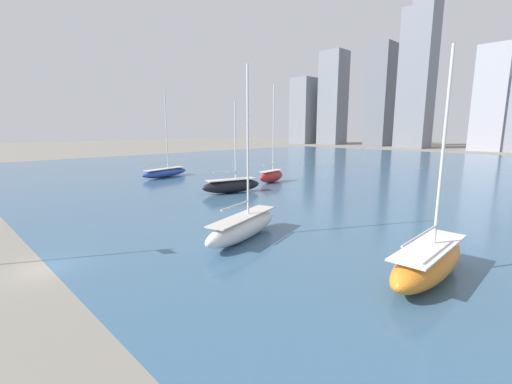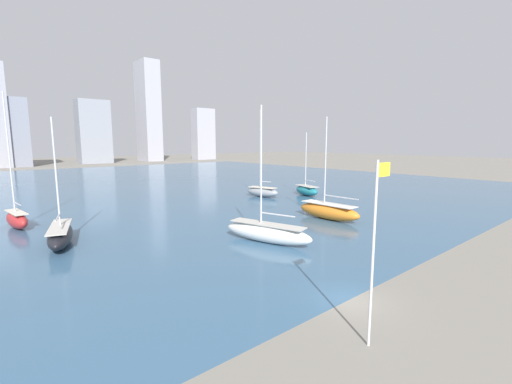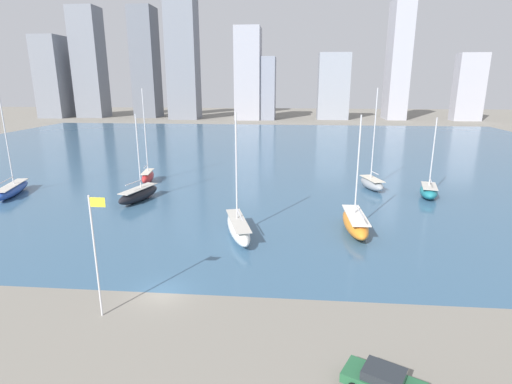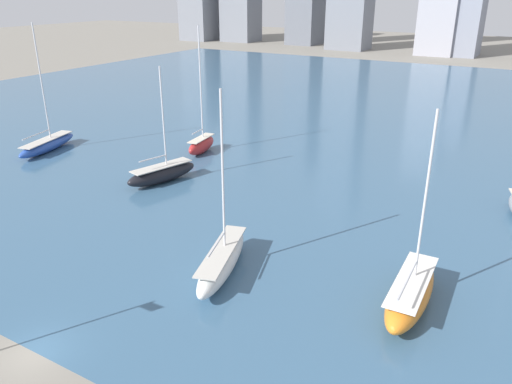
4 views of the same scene
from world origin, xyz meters
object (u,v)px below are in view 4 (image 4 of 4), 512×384
at_px(sailboat_black, 162,173).
at_px(sailboat_white, 222,260).
at_px(sailboat_blue, 47,144).
at_px(sailboat_red, 201,144).
at_px(sailboat_orange, 411,292).

height_order(sailboat_black, sailboat_white, sailboat_white).
relative_size(sailboat_black, sailboat_blue, 0.78).
xyz_separation_m(sailboat_black, sailboat_blue, (-21.18, 1.38, -0.12)).
height_order(sailboat_red, sailboat_white, sailboat_red).
distance_m(sailboat_orange, sailboat_blue, 52.98).
bearing_deg(sailboat_black, sailboat_red, 118.81).
relative_size(sailboat_orange, sailboat_blue, 0.83).
height_order(sailboat_black, sailboat_red, sailboat_red).
bearing_deg(sailboat_orange, sailboat_blue, 165.90).
relative_size(sailboat_orange, sailboat_black, 1.07).
relative_size(sailboat_orange, sailboat_white, 0.97).
bearing_deg(sailboat_blue, sailboat_orange, -26.52).
distance_m(sailboat_black, sailboat_red, 11.52).
bearing_deg(sailboat_blue, sailboat_red, 14.03).
height_order(sailboat_orange, sailboat_black, sailboat_orange).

